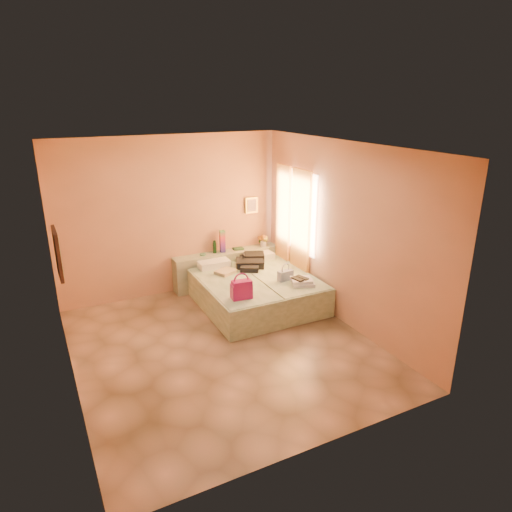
{
  "coord_description": "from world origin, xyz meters",
  "views": [
    {
      "loc": [
        -2.19,
        -5.32,
        3.4
      ],
      "look_at": [
        0.95,
        0.85,
        0.96
      ],
      "focal_mm": 32.0,
      "sensor_mm": 36.0,
      "label": 1
    }
  ],
  "objects_px": {
    "blue_handbag": "(285,275)",
    "headboard_ledge": "(227,268)",
    "bed_left": "(232,296)",
    "magenta_handbag": "(241,289)",
    "towel_stack": "(303,282)",
    "water_bottle": "(215,247)",
    "green_book": "(238,249)",
    "flower_vase": "(263,240)",
    "bed_right": "(279,286)"
  },
  "relations": [
    {
      "from": "blue_handbag",
      "to": "headboard_ledge",
      "type": "bearing_deg",
      "value": 103.16
    },
    {
      "from": "bed_left",
      "to": "blue_handbag",
      "type": "height_order",
      "value": "blue_handbag"
    },
    {
      "from": "bed_left",
      "to": "magenta_handbag",
      "type": "bearing_deg",
      "value": -100.29
    },
    {
      "from": "bed_left",
      "to": "towel_stack",
      "type": "bearing_deg",
      "value": -31.53
    },
    {
      "from": "water_bottle",
      "to": "green_book",
      "type": "height_order",
      "value": "water_bottle"
    },
    {
      "from": "water_bottle",
      "to": "flower_vase",
      "type": "bearing_deg",
      "value": -3.51
    },
    {
      "from": "flower_vase",
      "to": "green_book",
      "type": "bearing_deg",
      "value": 175.46
    },
    {
      "from": "bed_left",
      "to": "water_bottle",
      "type": "xyz_separation_m",
      "value": [
        0.15,
        1.09,
        0.51
      ]
    },
    {
      "from": "bed_left",
      "to": "water_bottle",
      "type": "distance_m",
      "value": 1.21
    },
    {
      "from": "green_book",
      "to": "flower_vase",
      "type": "height_order",
      "value": "flower_vase"
    },
    {
      "from": "bed_right",
      "to": "headboard_ledge",
      "type": "bearing_deg",
      "value": 117.32
    },
    {
      "from": "towel_stack",
      "to": "magenta_handbag",
      "type": "bearing_deg",
      "value": -178.88
    },
    {
      "from": "magenta_handbag",
      "to": "blue_handbag",
      "type": "distance_m",
      "value": 1.01
    },
    {
      "from": "magenta_handbag",
      "to": "blue_handbag",
      "type": "xyz_separation_m",
      "value": [
        0.96,
        0.31,
        -0.06
      ]
    },
    {
      "from": "flower_vase",
      "to": "water_bottle",
      "type": "bearing_deg",
      "value": 176.49
    },
    {
      "from": "bed_left",
      "to": "magenta_handbag",
      "type": "distance_m",
      "value": 0.77
    },
    {
      "from": "bed_right",
      "to": "water_bottle",
      "type": "distance_m",
      "value": 1.42
    },
    {
      "from": "bed_left",
      "to": "bed_right",
      "type": "bearing_deg",
      "value": 0.76
    },
    {
      "from": "headboard_ledge",
      "to": "bed_left",
      "type": "relative_size",
      "value": 1.02
    },
    {
      "from": "water_bottle",
      "to": "green_book",
      "type": "bearing_deg",
      "value": -2.37
    },
    {
      "from": "headboard_ledge",
      "to": "towel_stack",
      "type": "distance_m",
      "value": 1.8
    },
    {
      "from": "green_book",
      "to": "magenta_handbag",
      "type": "distance_m",
      "value": 1.87
    },
    {
      "from": "headboard_ledge",
      "to": "blue_handbag",
      "type": "xyz_separation_m",
      "value": [
        0.45,
        -1.38,
        0.26
      ]
    },
    {
      "from": "bed_right",
      "to": "flower_vase",
      "type": "relative_size",
      "value": 7.44
    },
    {
      "from": "bed_left",
      "to": "bed_right",
      "type": "distance_m",
      "value": 0.9
    },
    {
      "from": "green_book",
      "to": "flower_vase",
      "type": "relative_size",
      "value": 0.71
    },
    {
      "from": "bed_right",
      "to": "magenta_handbag",
      "type": "height_order",
      "value": "magenta_handbag"
    },
    {
      "from": "bed_left",
      "to": "blue_handbag",
      "type": "relative_size",
      "value": 7.68
    },
    {
      "from": "bed_left",
      "to": "flower_vase",
      "type": "relative_size",
      "value": 7.44
    },
    {
      "from": "bed_right",
      "to": "magenta_handbag",
      "type": "distance_m",
      "value": 1.28
    },
    {
      "from": "headboard_ledge",
      "to": "water_bottle",
      "type": "height_order",
      "value": "water_bottle"
    },
    {
      "from": "magenta_handbag",
      "to": "bed_right",
      "type": "bearing_deg",
      "value": 38.2
    },
    {
      "from": "green_book",
      "to": "towel_stack",
      "type": "xyz_separation_m",
      "value": [
        0.37,
        -1.69,
        -0.12
      ]
    },
    {
      "from": "water_bottle",
      "to": "blue_handbag",
      "type": "relative_size",
      "value": 0.88
    },
    {
      "from": "bed_right",
      "to": "towel_stack",
      "type": "relative_size",
      "value": 5.71
    },
    {
      "from": "green_book",
      "to": "towel_stack",
      "type": "distance_m",
      "value": 1.74
    },
    {
      "from": "water_bottle",
      "to": "green_book",
      "type": "xyz_separation_m",
      "value": [
        0.47,
        -0.02,
        -0.1
      ]
    },
    {
      "from": "headboard_ledge",
      "to": "bed_right",
      "type": "bearing_deg",
      "value": -63.43
    },
    {
      "from": "blue_handbag",
      "to": "towel_stack",
      "type": "height_order",
      "value": "blue_handbag"
    },
    {
      "from": "green_book",
      "to": "blue_handbag",
      "type": "relative_size",
      "value": 0.73
    },
    {
      "from": "bed_left",
      "to": "water_bottle",
      "type": "bearing_deg",
      "value": 82.96
    },
    {
      "from": "green_book",
      "to": "blue_handbag",
      "type": "xyz_separation_m",
      "value": [
        0.21,
        -1.4,
        -0.08
      ]
    },
    {
      "from": "headboard_ledge",
      "to": "flower_vase",
      "type": "distance_m",
      "value": 0.89
    },
    {
      "from": "water_bottle",
      "to": "magenta_handbag",
      "type": "distance_m",
      "value": 1.76
    },
    {
      "from": "flower_vase",
      "to": "towel_stack",
      "type": "height_order",
      "value": "flower_vase"
    },
    {
      "from": "bed_right",
      "to": "towel_stack",
      "type": "bearing_deg",
      "value": -81.05
    },
    {
      "from": "green_book",
      "to": "towel_stack",
      "type": "bearing_deg",
      "value": -72.85
    },
    {
      "from": "bed_right",
      "to": "green_book",
      "type": "bearing_deg",
      "value": 105.66
    },
    {
      "from": "magenta_handbag",
      "to": "towel_stack",
      "type": "height_order",
      "value": "magenta_handbag"
    },
    {
      "from": "bed_left",
      "to": "headboard_ledge",
      "type": "bearing_deg",
      "value": 71.11
    }
  ]
}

